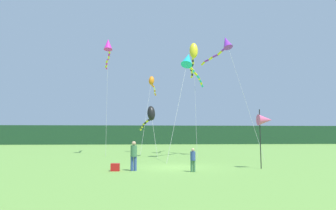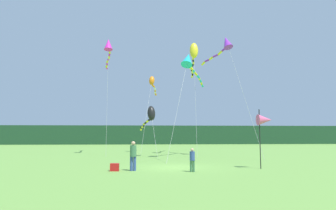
% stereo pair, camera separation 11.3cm
% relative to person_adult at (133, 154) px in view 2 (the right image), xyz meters
% --- Properties ---
extents(ground_plane, '(120.00, 120.00, 0.00)m').
position_rel_person_adult_xyz_m(ground_plane, '(2.62, 1.68, -0.96)').
color(ground_plane, '#6B9E42').
extents(distant_treeline, '(108.00, 2.60, 4.04)m').
position_rel_person_adult_xyz_m(distant_treeline, '(2.62, 46.68, 1.06)').
color(distant_treeline, '#1E4228').
rests_on(distant_treeline, ground).
extents(person_adult, '(0.38, 0.38, 1.72)m').
position_rel_person_adult_xyz_m(person_adult, '(0.00, 0.00, 0.00)').
color(person_adult, '#334C8C').
rests_on(person_adult, ground).
extents(person_child, '(0.29, 0.29, 1.34)m').
position_rel_person_adult_xyz_m(person_child, '(3.38, -0.77, -0.21)').
color(person_child, '#3F724C').
rests_on(person_child, ground).
extents(cooler_box, '(0.51, 0.34, 0.44)m').
position_rel_person_adult_xyz_m(cooler_box, '(-1.06, -0.01, -0.74)').
color(cooler_box, red).
rests_on(cooler_box, ground).
extents(banner_flag_pole, '(0.90, 0.70, 3.70)m').
position_rel_person_adult_xyz_m(banner_flag_pole, '(8.21, 0.49, 2.04)').
color(banner_flag_pole, black).
rests_on(banner_flag_pole, ground).
extents(kite_orange, '(1.89, 7.25, 9.07)m').
position_rel_person_adult_xyz_m(kite_orange, '(1.43, 16.88, 7.26)').
color(kite_orange, '#B2B2B2').
rests_on(kite_orange, ground).
extents(kite_yellow, '(1.13, 8.39, 11.92)m').
position_rel_person_adult_xyz_m(kite_yellow, '(5.77, 12.91, 9.82)').
color(kite_yellow, '#B2B2B2').
rests_on(kite_yellow, ground).
extents(kite_magenta, '(1.40, 7.04, 12.49)m').
position_rel_person_adult_xyz_m(kite_magenta, '(-3.45, 14.01, 10.65)').
color(kite_magenta, '#B2B2B2').
rests_on(kite_magenta, ground).
extents(kite_purple, '(3.72, 7.96, 12.00)m').
position_rel_person_adult_xyz_m(kite_purple, '(8.54, 10.53, 10.12)').
color(kite_purple, '#B2B2B2').
rests_on(kite_purple, ground).
extents(kite_black, '(1.72, 6.08, 4.99)m').
position_rel_person_adult_xyz_m(kite_black, '(1.11, 11.10, 3.03)').
color(kite_black, '#B2B2B2').
rests_on(kite_black, ground).
extents(kite_cyan, '(4.57, 8.75, 9.68)m').
position_rel_person_adult_xyz_m(kite_cyan, '(4.59, 8.47, 7.76)').
color(kite_cyan, '#B2B2B2').
rests_on(kite_cyan, ground).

